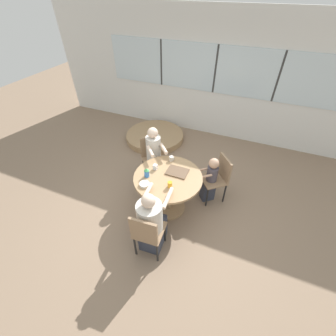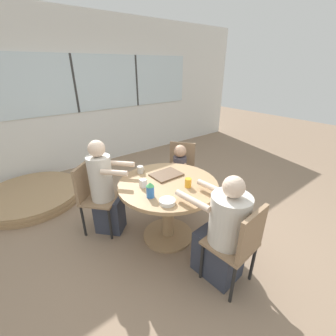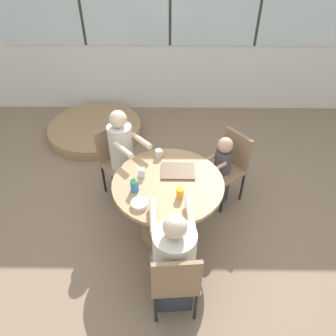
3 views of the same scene
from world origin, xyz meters
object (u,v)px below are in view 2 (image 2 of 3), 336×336
Objects in this scene: person_toddler at (179,176)px; milk_carton_small at (143,183)px; person_woman_green_shirt at (105,192)px; bowl_white_shallow at (167,202)px; chair_for_toddler at (181,167)px; chair_for_man_blue_shirt at (240,242)px; coffee_mug at (140,170)px; folded_table_stack at (32,196)px; juice_glass at (188,183)px; sippy_cup at (150,190)px; chair_for_woman_green_shirt at (92,192)px; person_man_blue_shirt at (223,235)px.

person_toddler is 1.00m from milk_carton_small.
bowl_white_shallow is at bearing 64.06° from person_woman_green_shirt.
chair_for_toddler is 0.74× the size of person_woman_green_shirt.
chair_for_man_blue_shirt is 10.43× the size of coffee_mug.
folded_table_stack is (-1.87, 1.35, -0.45)m from chair_for_toddler.
folded_table_stack is (-1.27, 2.13, -0.71)m from juice_glass.
juice_glass is 2.58m from folded_table_stack.
sippy_cup is (-0.21, -0.53, 0.04)m from coffee_mug.
chair_for_woman_green_shirt is 1.33m from chair_for_toddler.
folded_table_stack is (-1.22, 2.68, -0.41)m from person_man_blue_shirt.
sippy_cup is (-0.91, -0.61, 0.38)m from person_toddler.
person_toddler is at bearing 65.25° from chair_for_man_blue_shirt.
coffee_mug is 0.87× the size of juice_glass.
milk_carton_small is 0.41m from bowl_white_shallow.
person_man_blue_shirt is 0.60m from bowl_white_shallow.
person_toddler is at bearing 128.65° from chair_for_woman_green_shirt.
chair_for_man_blue_shirt is at bearing -93.41° from juice_glass.
person_toddler is at bearing 55.05° from juice_glass.
coffee_mug is 0.06× the size of folded_table_stack.
chair_for_woman_green_shirt is at bearing 110.00° from bowl_white_shallow.
folded_table_stack is at bearing 108.93° from chair_for_man_blue_shirt.
chair_for_woman_green_shirt reaches higher than milk_carton_small.
bowl_white_shallow is (-0.97, -0.90, 0.23)m from chair_for_toddler.
chair_for_man_blue_shirt is (0.69, -1.60, 0.00)m from chair_for_woman_green_shirt.
person_man_blue_shirt is 7.27× the size of bowl_white_shallow.
juice_glass is 0.07× the size of folded_table_stack.
bowl_white_shallow is at bearing -162.60° from juice_glass.
sippy_cup is (0.20, -0.68, 0.27)m from person_woman_green_shirt.
person_toddler reaches higher than chair_for_man_blue_shirt.
sippy_cup is at bearing -103.45° from milk_carton_small.
sippy_cup is at bearing 68.69° from chair_for_woman_green_shirt.
juice_glass is 1.10× the size of milk_carton_small.
chair_for_woman_green_shirt reaches higher than bowl_white_shallow.
person_woman_green_shirt is 0.94m from bowl_white_shallow.
milk_carton_small is at bearing 91.01° from bowl_white_shallow.
sippy_cup is at bearing 64.00° from person_woman_green_shirt.
bowl_white_shallow is (-0.15, -0.72, -0.02)m from coffee_mug.
milk_carton_small is 0.06× the size of folded_table_stack.
juice_glass reaches higher than folded_table_stack.
juice_glass reaches higher than bowl_white_shallow.
juice_glass is (0.43, -0.08, -0.03)m from sippy_cup.
person_toddler is 9.38× the size of juice_glass.
person_toddler reaches higher than bowl_white_shallow.
milk_carton_small is (-0.98, -0.49, 0.25)m from chair_for_toddler.
person_toddler is 0.78m from coffee_mug.
coffee_mug is (-0.81, -0.18, 0.25)m from chair_for_toddler.
person_man_blue_shirt reaches higher than sippy_cup.
person_woman_green_shirt is at bearing -64.71° from folded_table_stack.
coffee_mug is (-0.69, -0.08, 0.34)m from person_toddler.
chair_for_toddler is 1.49m from person_man_blue_shirt.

